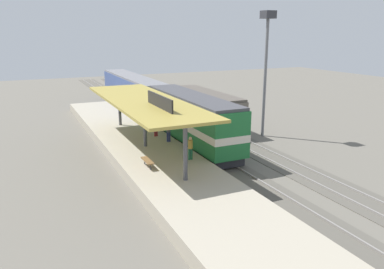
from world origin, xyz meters
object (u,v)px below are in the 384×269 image
person_waiting (156,126)px  passenger_carriage_single (133,92)px  locomotive (191,120)px  person_walking (190,147)px  light_mast (267,48)px  platform_bench (147,161)px  freight_car (206,108)px  person_boarding (169,131)px

person_waiting → passenger_carriage_single: bearing=80.4°
locomotive → passenger_carriage_single: 18.00m
locomotive → person_walking: bearing=-115.0°
passenger_carriage_single → light_mast: bearing=-66.3°
person_waiting → platform_bench: bearing=-113.7°
light_mast → locomotive: bearing=-178.3°
platform_bench → freight_car: freight_car is taller
person_walking → person_boarding: bearing=86.8°
locomotive → freight_car: locomotive is taller
platform_bench → passenger_carriage_single: 24.72m
light_mast → person_boarding: 12.17m
platform_bench → person_waiting: size_ratio=0.99×
passenger_carriage_single → freight_car: (4.60, -11.90, -0.34)m
person_walking → person_boarding: 5.03m
passenger_carriage_single → freight_car: 12.77m
passenger_carriage_single → light_mast: 20.34m
freight_car → person_walking: freight_car is taller
person_waiting → person_boarding: 2.11m
locomotive → freight_car: 7.65m
freight_car → person_boarding: 9.80m
platform_bench → person_walking: bearing=3.1°
person_walking → platform_bench: bearing=-176.9°
freight_car → person_waiting: 8.81m
locomotive → light_mast: light_mast is taller
locomotive → person_walking: 6.40m
person_walking → person_boarding: (0.28, 5.03, 0.00)m
platform_bench → person_walking: 3.35m
freight_car → person_walking: size_ratio=7.02×
locomotive → light_mast: bearing=1.7°
locomotive → person_boarding: (-2.42, -0.75, -0.56)m
freight_car → light_mast: (3.20, -5.87, 6.43)m
locomotive → person_walking: size_ratio=8.44×
freight_car → person_walking: bearing=-121.6°
light_mast → person_walking: 13.75m
platform_bench → passenger_carriage_single: size_ratio=0.08×
light_mast → passenger_carriage_single: bearing=113.7°
person_waiting → freight_car: bearing=32.8°
passenger_carriage_single → freight_car: bearing=-68.9°
person_boarding → locomotive: bearing=17.3°
platform_bench → person_boarding: person_boarding is taller
light_mast → person_boarding: bearing=-174.5°
locomotive → light_mast: 9.84m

